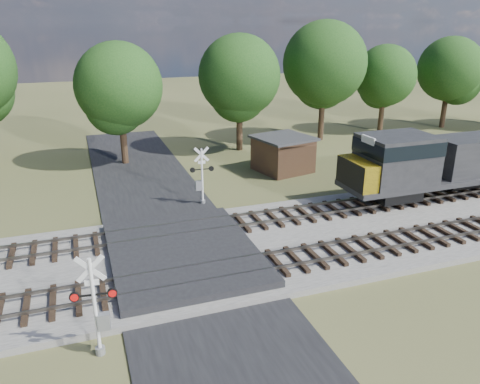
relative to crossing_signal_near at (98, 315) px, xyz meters
name	(u,v)px	position (x,y,z in m)	size (l,w,h in m)	color
ground	(186,264)	(4.29, 5.43, -1.64)	(160.00, 160.00, 0.00)	#424726
ballast_bed	(357,229)	(14.29, 5.93, -1.49)	(140.00, 10.00, 0.30)	gray
road	(186,263)	(4.29, 5.43, -1.60)	(7.00, 60.00, 0.08)	black
crossing_panel	(183,254)	(4.29, 5.93, -1.33)	(7.00, 9.00, 0.62)	#262628
track_near	(260,265)	(7.41, 3.43, -1.23)	(140.00, 2.60, 0.33)	black
track_far	(227,224)	(7.41, 8.43, -1.23)	(140.00, 2.60, 0.33)	black
crossing_signal_near	(98,315)	(0.00, 0.00, 0.00)	(1.59, 0.37, 3.95)	silver
crossing_signal_far	(201,181)	(7.11, 12.91, -0.05)	(1.54, 0.34, 3.83)	silver
equipment_shed	(283,154)	(15.06, 17.82, -0.24)	(4.85, 4.85, 2.76)	#4F3222
treeline	(151,72)	(6.39, 25.96, 5.50)	(82.47, 11.81, 11.97)	black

